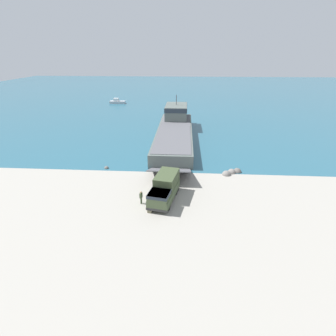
{
  "coord_description": "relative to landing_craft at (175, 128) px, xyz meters",
  "views": [
    {
      "loc": [
        1.93,
        -32.13,
        17.77
      ],
      "look_at": [
        -0.35,
        3.06,
        2.11
      ],
      "focal_mm": 28.0,
      "sensor_mm": 36.0,
      "label": 1
    }
  ],
  "objects": [
    {
      "name": "soldier_on_ramp",
      "position": [
        -3.1,
        -29.23,
        -0.98
      ],
      "size": [
        0.36,
        0.49,
        1.76
      ],
      "rotation": [
        0.0,
        0.0,
        2.84
      ],
      "color": "#3D4C33",
      "rests_on": "ground_plane"
    },
    {
      "name": "shoreline_rock_b",
      "position": [
        9.9,
        -19.04,
        -2.01
      ],
      "size": [
        1.28,
        1.28,
        1.28
      ],
      "primitive_type": "sphere",
      "color": "gray",
      "rests_on": "ground_plane"
    },
    {
      "name": "moored_boat_a",
      "position": [
        -23.33,
        40.8,
        -1.36
      ],
      "size": [
        5.78,
        2.06,
        1.94
      ],
      "rotation": [
        0.0,
        0.0,
        4.71
      ],
      "color": "#B7BABF",
      "rests_on": "ground_plane"
    },
    {
      "name": "ground_plane",
      "position": [
        0.24,
        -25.62,
        -2.01
      ],
      "size": [
        240.0,
        240.0,
        0.0
      ],
      "primitive_type": "plane",
      "color": "#9E998E"
    },
    {
      "name": "shoreline_rock_c",
      "position": [
        8.96,
        -19.86,
        -2.01
      ],
      "size": [
        1.36,
        1.36,
        1.36
      ],
      "primitive_type": "sphere",
      "color": "gray",
      "rests_on": "ground_plane"
    },
    {
      "name": "landing_craft",
      "position": [
        0.0,
        0.0,
        0.0
      ],
      "size": [
        7.62,
        37.48,
        8.1
      ],
      "rotation": [
        0.0,
        0.0,
        0.0
      ],
      "color": "#56605B",
      "rests_on": "ground_plane"
    },
    {
      "name": "shoreline_rock_a",
      "position": [
        -10.65,
        -18.63,
        -2.01
      ],
      "size": [
        0.75,
        0.75,
        0.75
      ],
      "primitive_type": "sphere",
      "color": "#66605B",
      "rests_on": "ground_plane"
    },
    {
      "name": "shoreline_rock_d",
      "position": [
        10.85,
        -18.7,
        -2.01
      ],
      "size": [
        1.31,
        1.31,
        1.31
      ],
      "primitive_type": "sphere",
      "color": "#66605B",
      "rests_on": "ground_plane"
    },
    {
      "name": "cargo_crate",
      "position": [
        -1.74,
        -31.08,
        -1.75
      ],
      "size": [
        0.63,
        0.71,
        0.52
      ],
      "primitive_type": "cube",
      "rotation": [
        0.0,
        0.0,
        -0.2
      ],
      "color": "#6B664C",
      "rests_on": "ground_plane"
    },
    {
      "name": "water_surface",
      "position": [
        0.24,
        70.46,
        -2.0
      ],
      "size": [
        240.0,
        180.0,
        0.01
      ],
      "primitive_type": "cube",
      "color": "#285B70",
      "rests_on": "ground_plane"
    },
    {
      "name": "military_truck",
      "position": [
        -0.2,
        -27.94,
        -0.39
      ],
      "size": [
        3.93,
        7.48,
        3.21
      ],
      "rotation": [
        0.0,
        0.0,
        -1.76
      ],
      "color": "#475638",
      "rests_on": "ground_plane"
    }
  ]
}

